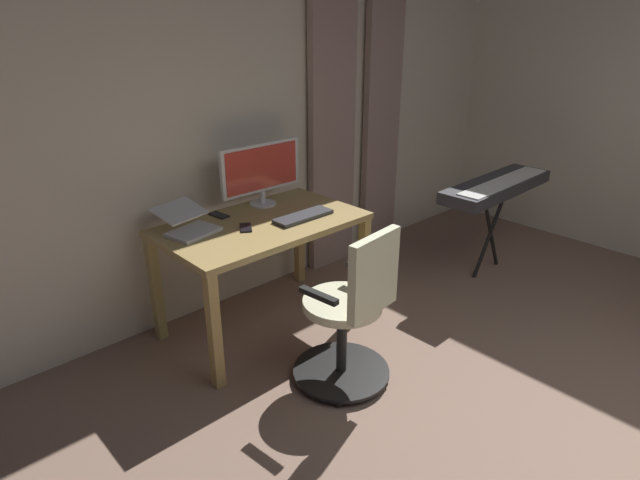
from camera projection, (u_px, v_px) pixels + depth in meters
name	position (u px, v px, depth m)	size (l,w,h in m)	color
back_room_partition	(271.00, 106.00, 3.77)	(5.13, 0.10, 2.70)	beige
curtain_left_panel	(382.00, 118.00, 4.46)	(0.40, 0.06, 2.29)	gray
curtain_right_panel	(332.00, 128.00, 4.10)	(0.45, 0.06, 2.29)	gray
desk	(262.00, 236.00, 3.37)	(1.28, 0.75, 0.75)	tan
office_chair	(351.00, 316.00, 2.89)	(0.56, 0.56, 0.95)	black
computer_monitor	(261.00, 170.00, 3.54)	(0.63, 0.18, 0.42)	white
computer_keyboard	(303.00, 216.00, 3.38)	(0.41, 0.14, 0.02)	#333338
laptop	(188.00, 224.00, 3.15)	(0.34, 0.36, 0.16)	silver
cell_phone_by_monitor	(219.00, 215.00, 3.42)	(0.07, 0.14, 0.01)	#232328
cell_phone_face_up	(246.00, 228.00, 3.22)	(0.07, 0.14, 0.01)	black
piano_keyboard	(497.00, 188.00, 4.09)	(1.16, 0.34, 0.78)	black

